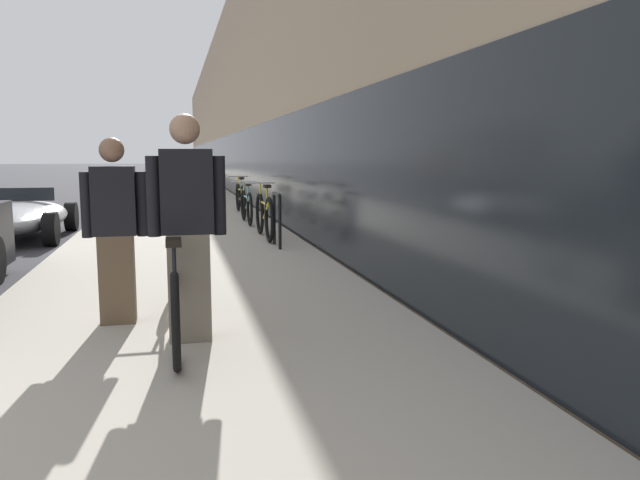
{
  "coord_description": "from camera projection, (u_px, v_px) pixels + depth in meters",
  "views": [
    {
      "loc": [
        5.74,
        -3.89,
        1.59
      ],
      "look_at": [
        9.85,
        13.64,
        -0.89
      ],
      "focal_mm": 35.0,
      "sensor_mm": 36.0,
      "label": 1
    }
  ],
  "objects": [
    {
      "name": "person_bystander",
      "position": [
        115.0,
        231.0,
        5.27
      ],
      "size": [
        0.53,
        0.21,
        1.57
      ],
      "color": "brown",
      "rests_on": "sidewalk_slab"
    },
    {
      "name": "cruiser_bike_nearest",
      "position": [
        264.0,
        215.0,
        10.73
      ],
      "size": [
        0.52,
        1.9,
        0.95
      ],
      "color": "black",
      "rests_on": "sidewalk_slab"
    },
    {
      "name": "person_rider",
      "position": [
        188.0,
        228.0,
        4.76
      ],
      "size": [
        0.59,
        0.23,
        1.74
      ],
      "color": "#756B5B",
      "rests_on": "sidewalk_slab"
    },
    {
      "name": "storefront_facade",
      "position": [
        310.0,
        114.0,
        33.05
      ],
      "size": [
        10.01,
        70.0,
        7.42
      ],
      "color": "tan",
      "rests_on": "ground"
    },
    {
      "name": "vintage_roadster_curbside",
      "position": [
        18.0,
        218.0,
        11.77
      ],
      "size": [
        1.76,
        3.91,
        0.94
      ],
      "color": "silver",
      "rests_on": "ground"
    },
    {
      "name": "cruiser_bike_middle",
      "position": [
        246.0,
        206.0,
        13.09
      ],
      "size": [
        0.52,
        1.82,
        0.86
      ],
      "color": "black",
      "rests_on": "sidewalk_slab"
    },
    {
      "name": "bike_rack_hoop",
      "position": [
        277.0,
        214.0,
        9.69
      ],
      "size": [
        0.05,
        0.6,
        0.84
      ],
      "color": "black",
      "rests_on": "sidewalk_slab"
    },
    {
      "name": "cruiser_bike_farthest",
      "position": [
        240.0,
        198.0,
        15.31
      ],
      "size": [
        0.52,
        1.83,
        0.9
      ],
      "color": "black",
      "rests_on": "sidewalk_slab"
    },
    {
      "name": "tandem_bicycle",
      "position": [
        175.0,
        284.0,
        5.17
      ],
      "size": [
        0.52,
        2.86,
        0.84
      ],
      "color": "black",
      "rests_on": "sidewalk_slab"
    },
    {
      "name": "sidewalk_slab",
      "position": [
        179.0,
        194.0,
        24.25
      ],
      "size": [
        3.87,
        70.0,
        0.16
      ],
      "color": "#BCB5A5",
      "rests_on": "ground"
    }
  ]
}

